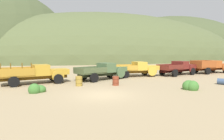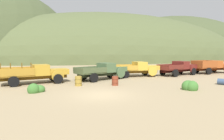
{
  "view_description": "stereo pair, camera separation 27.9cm",
  "coord_description": "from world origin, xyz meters",
  "px_view_note": "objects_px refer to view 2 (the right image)",
  "views": [
    {
      "loc": [
        -4.82,
        -13.66,
        3.13
      ],
      "look_at": [
        4.01,
        7.95,
        1.03
      ],
      "focal_mm": 32.05,
      "sensor_mm": 36.0,
      "label": 1
    },
    {
      "loc": [
        -4.56,
        -13.77,
        3.13
      ],
      "look_at": [
        4.01,
        7.95,
        1.03
      ],
      "focal_mm": 32.05,
      "sensor_mm": 36.0,
      "label": 2
    }
  ],
  "objects_px": {
    "truck_faded_yellow": "(139,69)",
    "oil_drum_by_truck": "(115,81)",
    "truck_oxide_orange": "(214,66)",
    "truck_weathered_green": "(105,71)",
    "truck_oxblood": "(180,68)",
    "oil_drum_tipped": "(223,82)",
    "truck_mustard": "(40,73)",
    "oil_drum_spare": "(78,81)"
  },
  "relations": [
    {
      "from": "truck_oxblood",
      "to": "truck_mustard",
      "type": "bearing_deg",
      "value": 170.05
    },
    {
      "from": "truck_mustard",
      "to": "truck_faded_yellow",
      "type": "distance_m",
      "value": 12.13
    },
    {
      "from": "truck_faded_yellow",
      "to": "oil_drum_by_truck",
      "type": "distance_m",
      "value": 7.68
    },
    {
      "from": "truck_oxblood",
      "to": "oil_drum_by_truck",
      "type": "distance_m",
      "value": 12.49
    },
    {
      "from": "truck_faded_yellow",
      "to": "oil_drum_by_truck",
      "type": "height_order",
      "value": "truck_faded_yellow"
    },
    {
      "from": "truck_weathered_green",
      "to": "truck_faded_yellow",
      "type": "distance_m",
      "value": 5.07
    },
    {
      "from": "truck_faded_yellow",
      "to": "truck_oxide_orange",
      "type": "relative_size",
      "value": 0.97
    },
    {
      "from": "truck_oxblood",
      "to": "oil_drum_by_truck",
      "type": "relative_size",
      "value": 7.53
    },
    {
      "from": "truck_mustard",
      "to": "truck_oxide_orange",
      "type": "height_order",
      "value": "truck_mustard"
    },
    {
      "from": "truck_weathered_green",
      "to": "oil_drum_spare",
      "type": "relative_size",
      "value": 7.16
    },
    {
      "from": "truck_weathered_green",
      "to": "oil_drum_by_truck",
      "type": "xyz_separation_m",
      "value": [
        -0.53,
        -4.27,
        -0.58
      ]
    },
    {
      "from": "oil_drum_tipped",
      "to": "truck_oxide_orange",
      "type": "bearing_deg",
      "value": 45.72
    },
    {
      "from": "truck_oxide_orange",
      "to": "truck_weathered_green",
      "type": "bearing_deg",
      "value": 178.41
    },
    {
      "from": "truck_mustard",
      "to": "truck_oxide_orange",
      "type": "distance_m",
      "value": 24.38
    },
    {
      "from": "truck_mustard",
      "to": "truck_oxide_orange",
      "type": "bearing_deg",
      "value": -5.45
    },
    {
      "from": "oil_drum_spare",
      "to": "truck_weathered_green",
      "type": "bearing_deg",
      "value": 40.83
    },
    {
      "from": "truck_mustard",
      "to": "oil_drum_spare",
      "type": "xyz_separation_m",
      "value": [
        3.27,
        -2.9,
        -0.55
      ]
    },
    {
      "from": "oil_drum_tipped",
      "to": "truck_weathered_green",
      "type": "bearing_deg",
      "value": 139.91
    },
    {
      "from": "truck_faded_yellow",
      "to": "truck_oxide_orange",
      "type": "height_order",
      "value": "truck_oxide_orange"
    },
    {
      "from": "truck_weathered_green",
      "to": "truck_oxide_orange",
      "type": "relative_size",
      "value": 1.03
    },
    {
      "from": "oil_drum_spare",
      "to": "oil_drum_by_truck",
      "type": "bearing_deg",
      "value": -16.57
    },
    {
      "from": "truck_oxide_orange",
      "to": "oil_drum_tipped",
      "type": "relative_size",
      "value": 5.93
    },
    {
      "from": "truck_mustard",
      "to": "oil_drum_by_truck",
      "type": "distance_m",
      "value": 7.63
    },
    {
      "from": "truck_mustard",
      "to": "truck_oxblood",
      "type": "relative_size",
      "value": 1.04
    },
    {
      "from": "truck_oxide_orange",
      "to": "oil_drum_tipped",
      "type": "bearing_deg",
      "value": -137.53
    },
    {
      "from": "truck_weathered_green",
      "to": "oil_drum_spare",
      "type": "xyz_separation_m",
      "value": [
        -3.81,
        -3.29,
        -0.55
      ]
    },
    {
      "from": "truck_oxblood",
      "to": "truck_oxide_orange",
      "type": "height_order",
      "value": "truck_oxide_orange"
    },
    {
      "from": "truck_oxide_orange",
      "to": "oil_drum_spare",
      "type": "xyz_separation_m",
      "value": [
        -21.09,
        -3.8,
        -0.56
      ]
    },
    {
      "from": "truck_weathered_green",
      "to": "oil_drum_tipped",
      "type": "distance_m",
      "value": 12.07
    },
    {
      "from": "truck_mustard",
      "to": "truck_oxblood",
      "type": "bearing_deg",
      "value": -5.09
    },
    {
      "from": "truck_faded_yellow",
      "to": "oil_drum_spare",
      "type": "distance_m",
      "value": 9.81
    },
    {
      "from": "truck_mustard",
      "to": "oil_drum_by_truck",
      "type": "relative_size",
      "value": 7.86
    },
    {
      "from": "oil_drum_by_truck",
      "to": "oil_drum_spare",
      "type": "height_order",
      "value": "oil_drum_spare"
    },
    {
      "from": "truck_oxide_orange",
      "to": "oil_drum_by_truck",
      "type": "bearing_deg",
      "value": -168.25
    },
    {
      "from": "oil_drum_by_truck",
      "to": "oil_drum_tipped",
      "type": "distance_m",
      "value": 10.36
    },
    {
      "from": "truck_weathered_green",
      "to": "truck_oxblood",
      "type": "bearing_deg",
      "value": -15.76
    },
    {
      "from": "truck_weathered_green",
      "to": "truck_oxide_orange",
      "type": "xyz_separation_m",
      "value": [
        17.28,
        0.5,
        0.01
      ]
    },
    {
      "from": "oil_drum_tipped",
      "to": "oil_drum_spare",
      "type": "xyz_separation_m",
      "value": [
        -13.03,
        4.47,
        0.16
      ]
    },
    {
      "from": "truck_weathered_green",
      "to": "oil_drum_spare",
      "type": "bearing_deg",
      "value": -156.92
    },
    {
      "from": "oil_drum_tipped",
      "to": "oil_drum_spare",
      "type": "distance_m",
      "value": 13.78
    },
    {
      "from": "oil_drum_spare",
      "to": "truck_mustard",
      "type": "bearing_deg",
      "value": 138.44
    },
    {
      "from": "oil_drum_by_truck",
      "to": "truck_weathered_green",
      "type": "bearing_deg",
      "value": 82.94
    }
  ]
}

